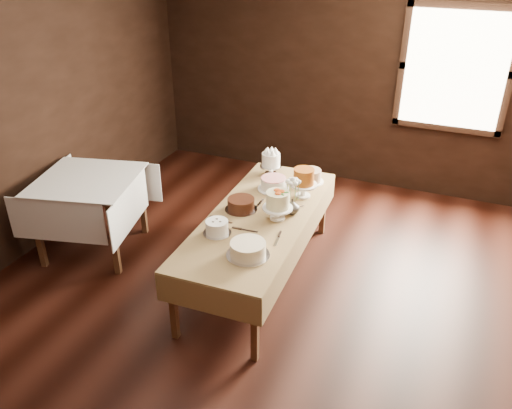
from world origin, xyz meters
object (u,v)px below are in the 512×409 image
Objects in this scene: cake_speckled at (310,176)px; cake_caramel at (303,184)px; display_table at (260,220)px; cake_server_b at (277,241)px; cake_chocolate at (241,205)px; cake_lattice at (273,184)px; side_table at (88,188)px; cake_server_a at (250,231)px; flower_vase at (292,206)px; cake_server_c at (261,202)px; cake_meringue at (271,164)px; cake_server_e at (225,221)px; cake_cream at (248,250)px; cake_server_d at (298,208)px; cake_swirl at (217,228)px; cake_flowers at (278,207)px.

cake_caramel reaches higher than cake_speckled.
cake_server_b reaches higher than display_table.
cake_lattice is at bearing 77.33° from cake_chocolate.
display_table is at bearing 6.15° from side_table.
flower_vase is (0.23, 0.45, 0.07)m from cake_server_a.
cake_meringue is at bearing 13.23° from cake_server_c.
display_table is 9.49× the size of cake_server_a.
cake_server_a is 0.28m from cake_server_e.
cake_caramel is 0.90m from cake_server_e.
cake_server_b is at bearing 64.41° from cake_cream.
cake_server_e is at bearing 161.70° from cake_server_c.
cake_meringue is 0.82× the size of cake_caramel.
flower_vase is (0.50, 0.38, 0.07)m from cake_server_e.
cake_meringue reaches higher than cake_server_c.
cake_server_c is (-0.09, 0.24, 0.05)m from display_table.
cake_caramel reaches higher than flower_vase.
cake_server_d is 1.00× the size of cake_server_e.
cake_lattice is at bearing 93.05° from cake_server_a.
display_table is at bearing -6.99° from cake_chocolate.
cake_server_e is at bearing 161.32° from cake_server_d.
cake_cream is (0.37, -0.67, 0.00)m from cake_chocolate.
cake_meringue is 1.04× the size of cake_server_b.
cake_speckled reaches higher than cake_server_c.
display_table is 0.33m from flower_vase.
flower_vase is (0.35, -0.08, 0.07)m from cake_server_c.
cake_meringue is at bearing 91.04° from cake_swirl.
flower_vase is (0.26, 0.16, 0.12)m from display_table.
cake_cream is at bearing -93.88° from cake_caramel.
cake_speckled is at bearing 35.02° from cake_server_d.
cake_flowers is 1.17× the size of cake_server_c.
cake_cream is at bearing -72.68° from cake_server_a.
cake_lattice is 1.50× the size of cake_server_a.
cake_server_e is (-0.55, 0.13, 0.00)m from cake_server_b.
cake_cream is at bearing -158.96° from cake_server_d.
cake_chocolate is at bearing -135.66° from cake_server_b.
cake_swirl is at bearing -128.22° from flower_vase.
cake_chocolate is at bearing -163.75° from flower_vase.
cake_chocolate is at bearing -115.87° from cake_speckled.
cake_cream is 1.49× the size of cake_server_e.
cake_server_d reaches higher than display_table.
cake_meringue is at bearing 143.06° from cake_caramel.
cake_caramel is 1.07m from cake_swirl.
display_table is 0.50m from cake_swirl.
cake_server_e is at bearing -1.20° from side_table.
cake_server_d and cake_server_e have the same top height.
cake_server_c is 0.49m from cake_server_e.
cake_swirl is at bearing -115.72° from display_table.
cake_lattice is (1.72, 0.75, 0.03)m from side_table.
cake_flowers reaches higher than display_table.
cake_flowers is at bearing -64.88° from cake_meringue.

